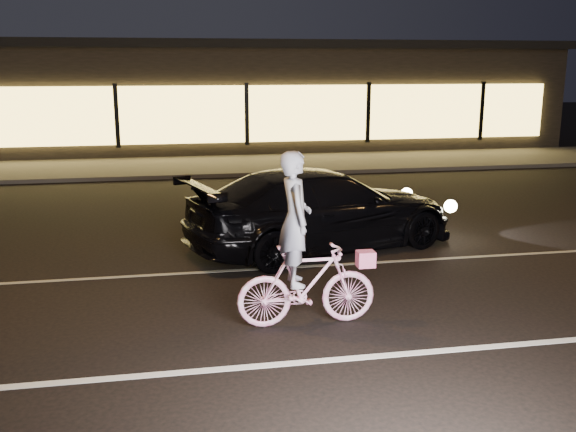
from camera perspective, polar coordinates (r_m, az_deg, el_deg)
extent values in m
plane|color=black|center=(9.17, 7.63, -8.05)|extent=(90.00, 90.00, 0.00)
cube|color=silver|center=(7.88, 11.05, -11.88)|extent=(60.00, 0.12, 0.01)
cube|color=gray|center=(10.98, 4.43, -4.32)|extent=(60.00, 0.10, 0.01)
cube|color=#383533|center=(21.53, -3.05, 4.58)|extent=(30.00, 4.00, 0.12)
cube|color=black|center=(27.27, -4.76, 10.50)|extent=(25.00, 8.00, 4.00)
cube|color=black|center=(27.25, -4.85, 14.81)|extent=(25.40, 8.40, 0.30)
cube|color=#F6C956|center=(23.23, -3.71, 9.04)|extent=(23.00, 0.15, 2.00)
cube|color=black|center=(23.06, -14.99, 8.59)|extent=(0.15, 0.08, 2.20)
cube|color=black|center=(23.15, -3.69, 9.03)|extent=(0.15, 0.08, 2.20)
cube|color=black|center=(24.10, 7.14, 9.12)|extent=(0.15, 0.08, 2.20)
cube|color=black|center=(25.80, 16.83, 8.93)|extent=(0.15, 0.08, 2.20)
imported|color=#D6398B|center=(8.34, 1.68, -6.14)|extent=(1.82, 0.51, 1.10)
imported|color=white|center=(8.05, 0.63, -0.25)|extent=(0.41, 0.63, 1.72)
cube|color=#D9386E|center=(8.43, 6.91, -3.81)|extent=(0.23, 0.19, 0.21)
imported|color=black|center=(11.77, 3.06, 0.62)|extent=(5.48, 3.47, 1.48)
sphere|color=#FFF2BF|center=(13.68, 10.51, 1.95)|extent=(0.25, 0.25, 0.25)
sphere|color=#FFF2BF|center=(12.67, 14.25, 0.85)|extent=(0.25, 0.25, 0.25)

